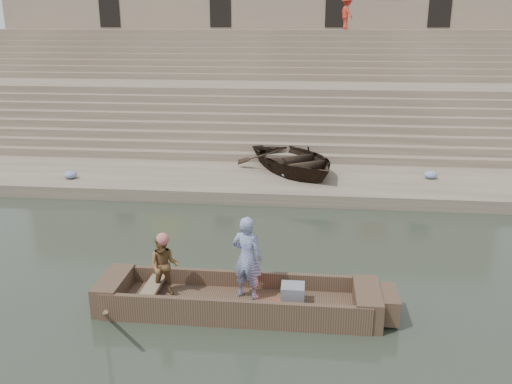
% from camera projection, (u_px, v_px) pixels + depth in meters
% --- Properties ---
extents(ground, '(120.00, 120.00, 0.00)m').
position_uv_depth(ground, '(129.00, 293.00, 11.44)').
color(ground, '#262F23').
rests_on(ground, ground).
extents(lower_landing, '(32.00, 4.00, 0.40)m').
position_uv_depth(lower_landing, '(203.00, 180.00, 18.96)').
color(lower_landing, gray).
rests_on(lower_landing, ground).
extents(mid_landing, '(32.00, 3.00, 2.80)m').
position_uv_depth(mid_landing, '(234.00, 113.00, 25.71)').
color(mid_landing, gray).
rests_on(mid_landing, ground).
extents(upper_landing, '(32.00, 3.00, 5.20)m').
position_uv_depth(upper_landing, '(250.00, 75.00, 31.99)').
color(upper_landing, gray).
rests_on(upper_landing, ground).
extents(ghat_steps, '(32.00, 11.00, 5.20)m').
position_uv_depth(ghat_steps, '(238.00, 100.00, 27.20)').
color(ghat_steps, gray).
rests_on(ghat_steps, ground).
extents(building_wall, '(32.00, 5.07, 11.20)m').
position_uv_depth(building_wall, '(257.00, 22.00, 34.88)').
color(building_wall, gray).
rests_on(building_wall, ground).
extents(main_rowboat, '(5.00, 1.30, 0.22)m').
position_uv_depth(main_rowboat, '(237.00, 305.00, 10.72)').
color(main_rowboat, brown).
rests_on(main_rowboat, ground).
extents(rowboat_trim, '(6.04, 2.63, 1.95)m').
position_uv_depth(rowboat_trim, '(248.00, 297.00, 10.63)').
color(rowboat_trim, brown).
rests_on(rowboat_trim, ground).
extents(standing_man, '(0.72, 0.58, 1.73)m').
position_uv_depth(standing_man, '(247.00, 258.00, 10.57)').
color(standing_man, navy).
rests_on(standing_man, main_rowboat).
extents(rowing_man, '(0.67, 0.55, 1.28)m').
position_uv_depth(rowing_man, '(164.00, 266.00, 10.73)').
color(rowing_man, '#236927').
rests_on(rowing_man, main_rowboat).
extents(television, '(0.46, 0.42, 0.40)m').
position_uv_depth(television, '(292.00, 294.00, 10.51)').
color(television, slate).
rests_on(television, main_rowboat).
extents(beached_rowboat, '(5.05, 5.46, 0.92)m').
position_uv_depth(beached_rowboat, '(294.00, 160.00, 19.12)').
color(beached_rowboat, '#2D2116').
rests_on(beached_rowboat, lower_landing).
extents(pedestrian, '(1.02, 1.28, 1.74)m').
position_uv_depth(pedestrian, '(347.00, 13.00, 29.54)').
color(pedestrian, red).
rests_on(pedestrian, upper_landing).
extents(cloth_bundles, '(12.82, 1.76, 0.26)m').
position_uv_depth(cloth_bundles, '(263.00, 174.00, 18.47)').
color(cloth_bundles, '#3F5999').
rests_on(cloth_bundles, lower_landing).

